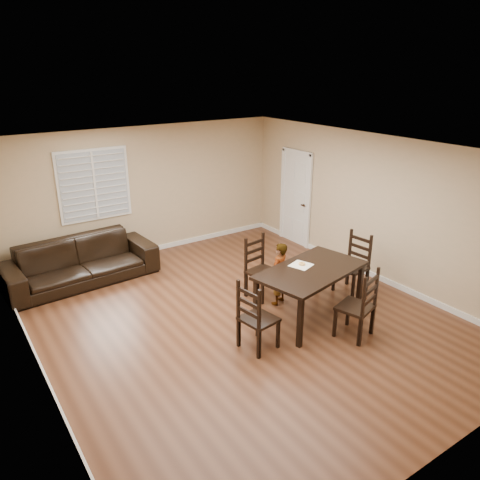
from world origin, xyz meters
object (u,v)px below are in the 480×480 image
Objects in this scene: chair_near at (257,268)px; sofa at (80,262)px; chair_far at (364,308)px; chair_right at (356,264)px; chair_left at (252,321)px; dining_table at (311,274)px; child at (279,274)px; donut at (302,263)px.

chair_near is 3.32m from sofa.
chair_far reaches higher than chair_right.
chair_left is (-1.10, -1.39, -0.01)m from chair_near.
dining_table is 1.80× the size of chair_right.
child is at bearing -51.03° from sofa.
dining_table is at bearing -87.15° from chair_left.
child is at bearing -61.58° from chair_left.
chair_right reaches higher than chair_left.
chair_near is at bearing -102.14° from child.
donut is at bearing 81.22° from child.
chair_near is 1.02× the size of chair_left.
sofa is at bearing -70.70° from child.
child reaches higher than chair_left.
chair_far is 1.03× the size of chair_left.
chair_near is 1.78m from chair_right.
chair_far reaches higher than dining_table.
chair_far is 0.40× the size of sofa.
child reaches higher than dining_table.
child is at bearing 90.00° from dining_table.
chair_far reaches higher than child.
dining_table reaches higher than sofa.
dining_table is 0.68m from child.
child is 0.40× the size of sofa.
sofa is (-1.34, 3.64, -0.08)m from chair_left.
chair_right is at bearing -150.53° from chair_far.
chair_far reaches higher than chair_near.
donut is at bearing -93.25° from chair_right.
chair_near is 1.00× the size of chair_right.
dining_table is 4.31m from sofa.
chair_left reaches higher than sofa.
chair_right is (2.67, 0.54, 0.01)m from chair_left.
chair_far is 9.99× the size of donut.
chair_right is (1.34, 0.27, -0.26)m from dining_table.
chair_left is at bearing -160.05° from donut.
dining_table is 0.23m from donut.
dining_table is 1.79× the size of child.
chair_far reaches higher than sofa.
child reaches higher than sofa.
dining_table is at bearing -94.54° from chair_far.
chair_left is at bearing 13.63° from child.
dining_table is 1.39m from chair_left.
chair_right reaches higher than donut.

